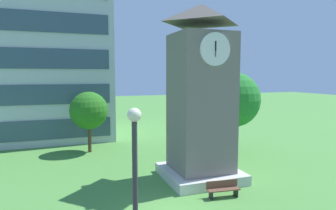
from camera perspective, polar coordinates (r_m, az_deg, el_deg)
office_building at (r=34.22m, az=-23.73°, el=7.74°), size 14.27×11.06×16.00m
clock_tower at (r=18.55m, az=6.33°, el=0.50°), size 4.57×4.57×10.82m
park_bench at (r=16.80m, az=10.53°, el=-15.57°), size 1.84×0.66×0.88m
street_lamp at (r=8.02m, az=-6.34°, el=-16.11°), size 0.36×0.36×5.74m
tree_by_building at (r=25.44m, az=12.31°, el=0.98°), size 4.62×4.62×6.80m
tree_streetside at (r=25.84m, az=-14.98°, el=-1.05°), size 3.17×3.17×5.16m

